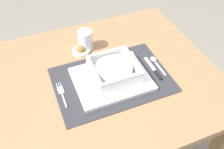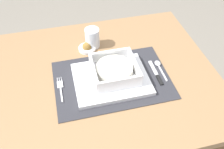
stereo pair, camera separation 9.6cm
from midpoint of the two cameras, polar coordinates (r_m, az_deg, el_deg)
name	(u,v)px [view 1 (the left image)]	position (r m, az deg, el deg)	size (l,w,h in m)	color
dining_table	(106,93)	(1.08, -4.00, -4.41)	(0.88, 0.76, 0.73)	#936D47
placemat	(112,80)	(0.98, -2.80, -1.31)	(0.45, 0.31, 0.00)	#2D2D33
serving_plate	(111,79)	(0.97, -2.99, -1.19)	(0.28, 0.23, 0.02)	white
porridge_bowl	(114,70)	(0.96, -2.41, 0.82)	(0.17, 0.17, 0.06)	white
fork	(62,93)	(0.96, -14.24, -4.23)	(0.02, 0.13, 0.00)	silver
spoon	(155,61)	(1.05, 7.20, 2.91)	(0.02, 0.12, 0.01)	silver
butter_knife	(154,70)	(1.02, 6.95, 0.97)	(0.01, 0.14, 0.01)	black
drinking_glass	(86,41)	(1.11, -8.53, 7.47)	(0.06, 0.06, 0.09)	white
condiment_saucer	(81,50)	(1.11, -9.53, 5.36)	(0.08, 0.08, 0.04)	white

